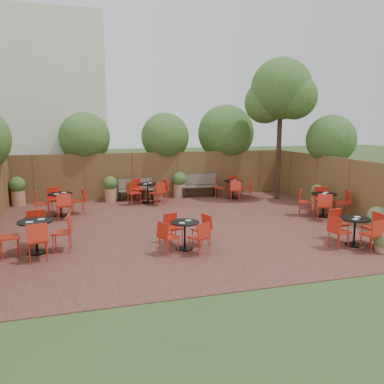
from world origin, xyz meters
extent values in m
plane|color=#354F23|center=(0.00, 0.00, 0.00)|extent=(80.00, 80.00, 0.00)
cube|color=#341815|center=(0.00, 0.00, 0.01)|extent=(12.00, 10.00, 0.02)
cube|color=brown|center=(0.00, 5.00, 1.00)|extent=(12.00, 0.08, 2.00)
cube|color=brown|center=(6.00, 0.00, 1.00)|extent=(0.08, 10.00, 2.00)
cube|color=silver|center=(-4.50, 8.00, 4.00)|extent=(5.00, 4.00, 8.00)
sphere|color=#325A1D|center=(-3.00, 5.70, 2.65)|extent=(2.15, 2.15, 2.15)
sphere|color=#325A1D|center=(0.50, 5.60, 2.65)|extent=(2.15, 2.15, 2.15)
sphere|color=#325A1D|center=(3.50, 5.80, 2.80)|extent=(2.66, 2.66, 2.66)
sphere|color=#325A1D|center=(6.60, 2.00, 2.60)|extent=(1.98, 1.98, 1.98)
cylinder|color=black|center=(4.90, 3.16, 2.45)|extent=(0.22, 0.22, 4.87)
sphere|color=#325A1D|center=(4.90, 3.16, 4.65)|extent=(2.52, 2.52, 2.52)
sphere|color=#325A1D|center=(4.40, 3.56, 4.11)|extent=(1.76, 1.76, 1.76)
sphere|color=#325A1D|center=(5.30, 2.76, 4.31)|extent=(1.84, 1.84, 1.84)
cube|color=brown|center=(-1.00, 4.55, 0.44)|extent=(1.49, 0.54, 0.05)
cube|color=brown|center=(-1.00, 4.75, 0.70)|extent=(1.47, 0.21, 0.44)
cube|color=black|center=(-1.67, 4.55, 0.22)|extent=(0.09, 0.44, 0.39)
cube|color=black|center=(-0.34, 4.55, 0.22)|extent=(0.09, 0.44, 0.39)
cube|color=brown|center=(1.81, 4.55, 0.49)|extent=(1.67, 0.64, 0.05)
cube|color=brown|center=(1.81, 4.77, 0.78)|extent=(1.63, 0.28, 0.49)
cube|color=black|center=(1.08, 4.55, 0.24)|extent=(0.11, 0.49, 0.43)
cube|color=black|center=(2.55, 4.55, 0.24)|extent=(0.11, 0.49, 0.43)
cylinder|color=black|center=(3.10, 3.80, 0.04)|extent=(0.46, 0.46, 0.03)
cylinder|color=black|center=(3.10, 3.80, 0.41)|extent=(0.05, 0.05, 0.73)
cylinder|color=black|center=(3.10, 3.80, 0.79)|extent=(0.80, 0.80, 0.03)
cube|color=white|center=(3.23, 3.88, 0.81)|extent=(0.17, 0.14, 0.02)
cube|color=white|center=(3.00, 3.67, 0.81)|extent=(0.17, 0.14, 0.02)
cylinder|color=black|center=(-4.29, -1.54, 0.04)|extent=(0.49, 0.49, 0.03)
cylinder|color=black|center=(-4.29, -1.54, 0.43)|extent=(0.06, 0.06, 0.78)
cylinder|color=black|center=(-4.29, -1.54, 0.83)|extent=(0.84, 0.84, 0.03)
cube|color=white|center=(-4.15, -1.45, 0.86)|extent=(0.16, 0.12, 0.02)
cube|color=white|center=(-4.40, -1.67, 0.86)|extent=(0.16, 0.12, 0.02)
cylinder|color=black|center=(-0.63, 3.78, 0.04)|extent=(0.48, 0.48, 0.03)
cylinder|color=black|center=(-0.63, 3.78, 0.42)|extent=(0.05, 0.05, 0.76)
cylinder|color=black|center=(-0.63, 3.78, 0.81)|extent=(0.83, 0.83, 0.03)
cube|color=white|center=(-0.50, 3.87, 0.84)|extent=(0.18, 0.16, 0.02)
cube|color=white|center=(-0.73, 3.65, 0.84)|extent=(0.18, 0.16, 0.02)
cylinder|color=black|center=(-0.64, -2.26, 0.03)|extent=(0.43, 0.43, 0.03)
cylinder|color=black|center=(-0.64, -2.26, 0.38)|extent=(0.05, 0.05, 0.68)
cylinder|color=black|center=(-0.64, -2.26, 0.73)|extent=(0.74, 0.74, 0.03)
cube|color=white|center=(-0.52, -2.18, 0.75)|extent=(0.16, 0.14, 0.01)
cube|color=white|center=(-0.74, -2.38, 0.75)|extent=(0.16, 0.14, 0.01)
cylinder|color=black|center=(-3.92, 2.40, 0.04)|extent=(0.48, 0.48, 0.03)
cylinder|color=black|center=(-3.92, 2.40, 0.42)|extent=(0.05, 0.05, 0.76)
cylinder|color=black|center=(-3.92, 2.40, 0.81)|extent=(0.83, 0.83, 0.03)
cube|color=white|center=(-3.79, 2.49, 0.84)|extent=(0.17, 0.14, 0.02)
cube|color=white|center=(-4.03, 2.27, 0.84)|extent=(0.17, 0.14, 0.02)
cylinder|color=black|center=(3.77, -3.19, 0.04)|extent=(0.44, 0.44, 0.03)
cylinder|color=black|center=(3.77, -3.19, 0.39)|extent=(0.05, 0.05, 0.70)
cylinder|color=black|center=(3.77, -3.19, 0.75)|extent=(0.76, 0.76, 0.03)
cube|color=white|center=(3.89, -3.11, 0.78)|extent=(0.15, 0.12, 0.02)
cube|color=white|center=(3.67, -3.31, 0.78)|extent=(0.15, 0.12, 0.02)
cylinder|color=black|center=(4.91, -0.16, 0.04)|extent=(0.48, 0.48, 0.03)
cylinder|color=black|center=(4.91, -0.16, 0.43)|extent=(0.06, 0.06, 0.77)
cylinder|color=black|center=(4.91, -0.16, 0.82)|extent=(0.84, 0.84, 0.03)
cube|color=white|center=(5.04, -0.07, 0.85)|extent=(0.19, 0.16, 0.02)
cube|color=white|center=(4.80, -0.29, 0.85)|extent=(0.19, 0.16, 0.02)
cylinder|color=#AB7655|center=(-2.06, 4.54, 0.30)|extent=(0.48, 0.48, 0.55)
sphere|color=#325A1D|center=(-2.06, 4.54, 0.79)|extent=(0.58, 0.58, 0.58)
cylinder|color=#AB7655|center=(0.92, 4.67, 0.31)|extent=(0.51, 0.51, 0.59)
sphere|color=#325A1D|center=(0.92, 4.67, 0.84)|extent=(0.62, 0.62, 0.62)
cylinder|color=#AB7655|center=(-5.65, 4.70, 0.32)|extent=(0.53, 0.53, 0.60)
sphere|color=#325A1D|center=(-5.65, 4.70, 0.86)|extent=(0.63, 0.63, 0.63)
cylinder|color=#AB7655|center=(5.36, 0.92, 0.27)|extent=(0.43, 0.43, 0.49)
sphere|color=#325A1D|center=(5.36, 0.92, 0.71)|extent=(0.52, 0.52, 0.52)
cylinder|color=#AB7655|center=(4.39, -3.50, 0.11)|extent=(0.38, 0.38, 0.17)
sphere|color=#587C40|center=(4.39, -3.50, 0.33)|extent=(0.52, 0.52, 0.52)
cylinder|color=#AB7655|center=(5.70, -1.83, 0.12)|extent=(0.45, 0.45, 0.20)
sphere|color=#587C40|center=(5.70, -1.83, 0.38)|extent=(0.61, 0.61, 0.61)
camera|label=1|loc=(-3.01, -11.39, 3.21)|focal=35.56mm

